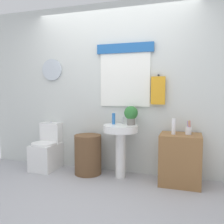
# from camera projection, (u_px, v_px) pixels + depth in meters

# --- Properties ---
(ground_plane) EXTENTS (8.00, 8.00, 0.00)m
(ground_plane) POSITION_uv_depth(u_px,v_px,m) (84.00, 200.00, 2.83)
(ground_plane) COLOR #A3A3A8
(back_wall) EXTENTS (4.40, 0.18, 2.60)m
(back_wall) POSITION_uv_depth(u_px,v_px,m) (114.00, 88.00, 3.80)
(back_wall) COLOR silver
(back_wall) RESTS_ON ground_plane
(toilet) EXTENTS (0.38, 0.51, 0.76)m
(toilet) POSITION_uv_depth(u_px,v_px,m) (47.00, 151.00, 3.96)
(toilet) COLOR white
(toilet) RESTS_ON ground_plane
(laundry_hamper) EXTENTS (0.41, 0.41, 0.60)m
(laundry_hamper) POSITION_uv_depth(u_px,v_px,m) (88.00, 154.00, 3.70)
(laundry_hamper) COLOR brown
(laundry_hamper) RESTS_ON ground_plane
(pedestal_sink) EXTENTS (0.50, 0.50, 0.77)m
(pedestal_sink) POSITION_uv_depth(u_px,v_px,m) (120.00, 138.00, 3.52)
(pedestal_sink) COLOR white
(pedestal_sink) RESTS_ON ground_plane
(faucet) EXTENTS (0.03, 0.03, 0.10)m
(faucet) POSITION_uv_depth(u_px,v_px,m) (123.00, 121.00, 3.61)
(faucet) COLOR silver
(faucet) RESTS_ON pedestal_sink
(wooden_cabinet) EXTENTS (0.54, 0.44, 0.68)m
(wooden_cabinet) POSITION_uv_depth(u_px,v_px,m) (180.00, 159.00, 3.29)
(wooden_cabinet) COLOR olive
(wooden_cabinet) RESTS_ON ground_plane
(soap_bottle) EXTENTS (0.05, 0.05, 0.16)m
(soap_bottle) POSITION_uv_depth(u_px,v_px,m) (114.00, 119.00, 3.58)
(soap_bottle) COLOR #2D6BB7
(soap_bottle) RESTS_ON pedestal_sink
(potted_plant) EXTENTS (0.20, 0.20, 0.27)m
(potted_plant) POSITION_uv_depth(u_px,v_px,m) (131.00, 114.00, 3.50)
(potted_plant) COLOR slate
(potted_plant) RESTS_ON pedestal_sink
(lotion_bottle) EXTENTS (0.05, 0.05, 0.21)m
(lotion_bottle) POSITION_uv_depth(u_px,v_px,m) (174.00, 127.00, 3.24)
(lotion_bottle) COLOR white
(lotion_bottle) RESTS_ON wooden_cabinet
(toothbrush_cup) EXTENTS (0.08, 0.08, 0.19)m
(toothbrush_cup) POSITION_uv_depth(u_px,v_px,m) (188.00, 130.00, 3.24)
(toothbrush_cup) COLOR silver
(toothbrush_cup) RESTS_ON wooden_cabinet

